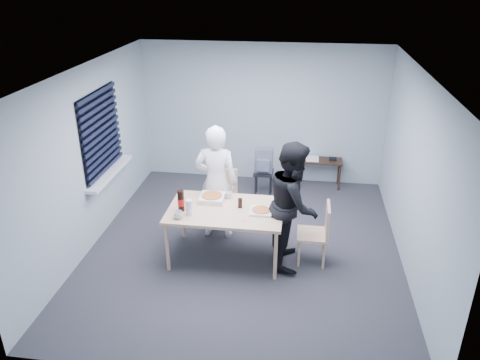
# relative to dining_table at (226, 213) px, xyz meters

# --- Properties ---
(room) EXTENTS (5.00, 5.00, 5.00)m
(room) POSITION_rel_dining_table_xyz_m (-1.97, 0.70, 0.73)
(room) COLOR #303036
(room) RESTS_ON ground
(dining_table) EXTENTS (1.58, 1.00, 0.77)m
(dining_table) POSITION_rel_dining_table_xyz_m (0.00, 0.00, 0.00)
(dining_table) COLOR #DAB18D
(dining_table) RESTS_ON ground
(chair_far) EXTENTS (0.42, 0.42, 0.89)m
(chair_far) POSITION_rel_dining_table_xyz_m (-0.21, 1.00, -0.20)
(chair_far) COLOR #DAB18D
(chair_far) RESTS_ON ground
(chair_right) EXTENTS (0.42, 0.42, 0.89)m
(chair_right) POSITION_rel_dining_table_xyz_m (1.29, 0.05, -0.20)
(chair_right) COLOR #DAB18D
(chair_right) RESTS_ON ground
(person_white) EXTENTS (0.65, 0.42, 1.77)m
(person_white) POSITION_rel_dining_table_xyz_m (-0.24, 0.58, 0.18)
(person_white) COLOR white
(person_white) RESTS_ON ground
(person_black) EXTENTS (0.47, 0.86, 1.77)m
(person_black) POSITION_rel_dining_table_xyz_m (0.92, 0.04, 0.18)
(person_black) COLOR black
(person_black) RESTS_ON ground
(side_table) EXTENTS (0.80, 0.36, 0.54)m
(side_table) POSITION_rel_dining_table_xyz_m (1.34, 2.58, -0.26)
(side_table) COLOR #332314
(side_table) RESTS_ON ground
(stool) EXTENTS (0.34, 0.34, 0.48)m
(stool) POSITION_rel_dining_table_xyz_m (0.34, 2.01, -0.34)
(stool) COLOR black
(stool) RESTS_ON ground
(backpack) EXTENTS (0.31, 0.23, 0.44)m
(backpack) POSITION_rel_dining_table_xyz_m (0.34, 1.99, -0.02)
(backpack) COLOR slate
(backpack) RESTS_ON stool
(pizza_box_a) EXTENTS (0.34, 0.34, 0.08)m
(pizza_box_a) POSITION_rel_dining_table_xyz_m (-0.23, 0.23, 0.10)
(pizza_box_a) COLOR silver
(pizza_box_a) RESTS_ON dining_table
(pizza_box_b) EXTENTS (0.29, 0.29, 0.04)m
(pizza_box_b) POSITION_rel_dining_table_xyz_m (0.49, -0.02, 0.08)
(pizza_box_b) COLOR silver
(pizza_box_b) RESTS_ON dining_table
(mug_a) EXTENTS (0.17, 0.17, 0.10)m
(mug_a) POSITION_rel_dining_table_xyz_m (-0.58, -0.34, 0.11)
(mug_a) COLOR silver
(mug_a) RESTS_ON dining_table
(mug_b) EXTENTS (0.10, 0.10, 0.09)m
(mug_b) POSITION_rel_dining_table_xyz_m (-0.01, 0.33, 0.11)
(mug_b) COLOR silver
(mug_b) RESTS_ON dining_table
(cola_glass) EXTENTS (0.08, 0.08, 0.13)m
(cola_glass) POSITION_rel_dining_table_xyz_m (0.19, 0.07, 0.13)
(cola_glass) COLOR black
(cola_glass) RESTS_ON dining_table
(soda_bottle) EXTENTS (0.09, 0.09, 0.30)m
(soda_bottle) POSITION_rel_dining_table_xyz_m (-0.59, -0.13, 0.20)
(soda_bottle) COLOR black
(soda_bottle) RESTS_ON dining_table
(plastic_cups) EXTENTS (0.12, 0.12, 0.22)m
(plastic_cups) POSITION_rel_dining_table_xyz_m (-0.45, -0.23, 0.17)
(plastic_cups) COLOR silver
(plastic_cups) RESTS_ON dining_table
(rubber_band) EXTENTS (0.08, 0.08, 0.00)m
(rubber_band) POSITION_rel_dining_table_xyz_m (0.30, -0.30, 0.06)
(rubber_band) COLOR red
(rubber_band) RESTS_ON dining_table
(papers) EXTENTS (0.31, 0.37, 0.01)m
(papers) POSITION_rel_dining_table_xyz_m (1.19, 2.60, -0.17)
(papers) COLOR white
(papers) RESTS_ON side_table
(black_box) EXTENTS (0.14, 0.10, 0.06)m
(black_box) POSITION_rel_dining_table_xyz_m (1.56, 2.58, -0.15)
(black_box) COLOR black
(black_box) RESTS_ON side_table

